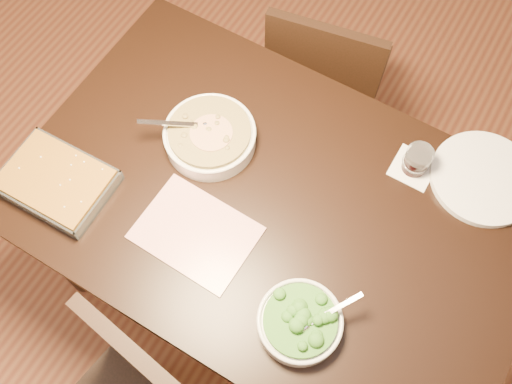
{
  "coord_description": "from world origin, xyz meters",
  "views": [
    {
      "loc": [
        0.29,
        -0.57,
        2.16
      ],
      "look_at": [
        -0.05,
        -0.01,
        0.8
      ],
      "focal_mm": 40.0,
      "sensor_mm": 36.0,
      "label": 1
    }
  ],
  "objects_px": {
    "table": "(273,218)",
    "wine_tumbler": "(417,160)",
    "chair_far": "(325,77)",
    "baking_dish": "(57,182)",
    "broccoli_bowl": "(300,322)",
    "stew_bowl": "(210,136)",
    "dinner_plate": "(483,178)"
  },
  "relations": [
    {
      "from": "table",
      "to": "wine_tumbler",
      "type": "relative_size",
      "value": 16.64
    },
    {
      "from": "chair_far",
      "to": "baking_dish",
      "type": "bearing_deg",
      "value": 56.86
    },
    {
      "from": "table",
      "to": "broccoli_bowl",
      "type": "distance_m",
      "value": 0.35
    },
    {
      "from": "table",
      "to": "chair_far",
      "type": "relative_size",
      "value": 1.68
    },
    {
      "from": "table",
      "to": "wine_tumbler",
      "type": "bearing_deg",
      "value": 46.62
    },
    {
      "from": "stew_bowl",
      "to": "dinner_plate",
      "type": "xyz_separation_m",
      "value": [
        0.71,
        0.28,
        -0.03
      ]
    },
    {
      "from": "wine_tumbler",
      "to": "dinner_plate",
      "type": "relative_size",
      "value": 0.29
    },
    {
      "from": "chair_far",
      "to": "broccoli_bowl",
      "type": "bearing_deg",
      "value": 101.97
    },
    {
      "from": "chair_far",
      "to": "dinner_plate",
      "type": "bearing_deg",
      "value": 144.21
    },
    {
      "from": "baking_dish",
      "to": "wine_tumbler",
      "type": "bearing_deg",
      "value": 32.2
    },
    {
      "from": "broccoli_bowl",
      "to": "chair_far",
      "type": "distance_m",
      "value": 1.02
    },
    {
      "from": "stew_bowl",
      "to": "broccoli_bowl",
      "type": "distance_m",
      "value": 0.57
    },
    {
      "from": "table",
      "to": "broccoli_bowl",
      "type": "bearing_deg",
      "value": -49.08
    },
    {
      "from": "baking_dish",
      "to": "stew_bowl",
      "type": "bearing_deg",
      "value": 47.57
    },
    {
      "from": "broccoli_bowl",
      "to": "baking_dish",
      "type": "relative_size",
      "value": 0.75
    },
    {
      "from": "wine_tumbler",
      "to": "table",
      "type": "bearing_deg",
      "value": -133.38
    },
    {
      "from": "table",
      "to": "dinner_plate",
      "type": "distance_m",
      "value": 0.59
    },
    {
      "from": "wine_tumbler",
      "to": "dinner_plate",
      "type": "xyz_separation_m",
      "value": [
        0.18,
        0.06,
        -0.04
      ]
    },
    {
      "from": "table",
      "to": "chair_far",
      "type": "height_order",
      "value": "chair_far"
    },
    {
      "from": "table",
      "to": "dinner_plate",
      "type": "xyz_separation_m",
      "value": [
        0.46,
        0.36,
        0.11
      ]
    },
    {
      "from": "baking_dish",
      "to": "wine_tumbler",
      "type": "height_order",
      "value": "wine_tumbler"
    },
    {
      "from": "stew_bowl",
      "to": "broccoli_bowl",
      "type": "relative_size",
      "value": 1.18
    },
    {
      "from": "broccoli_bowl",
      "to": "baking_dish",
      "type": "bearing_deg",
      "value": -179.65
    },
    {
      "from": "baking_dish",
      "to": "dinner_plate",
      "type": "bearing_deg",
      "value": 29.88
    },
    {
      "from": "baking_dish",
      "to": "chair_far",
      "type": "xyz_separation_m",
      "value": [
        0.38,
        0.91,
        -0.31
      ]
    },
    {
      "from": "stew_bowl",
      "to": "chair_far",
      "type": "relative_size",
      "value": 0.31
    },
    {
      "from": "stew_bowl",
      "to": "wine_tumbler",
      "type": "distance_m",
      "value": 0.57
    },
    {
      "from": "table",
      "to": "stew_bowl",
      "type": "xyz_separation_m",
      "value": [
        -0.25,
        0.08,
        0.13
      ]
    },
    {
      "from": "broccoli_bowl",
      "to": "chair_far",
      "type": "bearing_deg",
      "value": 112.21
    },
    {
      "from": "broccoli_bowl",
      "to": "chair_far",
      "type": "relative_size",
      "value": 0.27
    },
    {
      "from": "broccoli_bowl",
      "to": "stew_bowl",
      "type": "bearing_deg",
      "value": 145.2
    },
    {
      "from": "table",
      "to": "baking_dish",
      "type": "distance_m",
      "value": 0.6
    }
  ]
}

